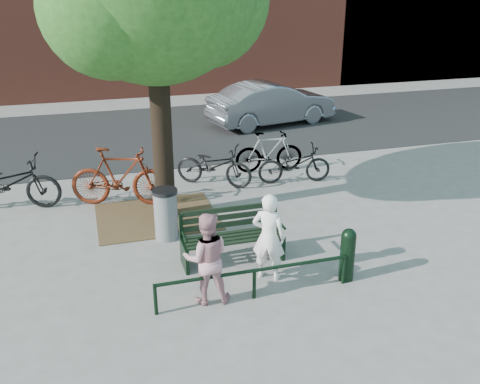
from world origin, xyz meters
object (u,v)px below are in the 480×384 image
object	(u,v)px
bollard	(347,253)
person_right	(207,258)
litter_bin	(166,214)
parked_car	(272,103)
park_bench	(231,234)
person_left	(269,237)
bicycle_c	(214,165)

from	to	relation	value
bollard	person_right	bearing A→B (deg)	178.91
litter_bin	parked_car	distance (m)	8.73
park_bench	litter_bin	size ratio (longest dim) A/B	1.79
parked_car	person_right	bearing A→B (deg)	143.28
person_left	litter_bin	world-z (taller)	person_left
park_bench	bollard	distance (m)	1.98
person_left	bollard	bearing A→B (deg)	-165.62
parked_car	bollard	bearing A→B (deg)	155.56
person_right	bollard	xyz separation A→B (m)	(2.30, -0.04, -0.24)
person_left	bicycle_c	distance (m)	4.33
bicycle_c	litter_bin	bearing A→B (deg)	-177.77
park_bench	person_left	xyz separation A→B (m)	(0.40, -0.77, 0.26)
person_right	person_left	bearing A→B (deg)	-153.24
park_bench	bicycle_c	world-z (taller)	same
park_bench	bollard	world-z (taller)	park_bench
bollard	bicycle_c	bearing A→B (deg)	102.26
parked_car	person_left	bearing A→B (deg)	148.20
person_left	parked_car	world-z (taller)	person_left
bicycle_c	person_right	bearing A→B (deg)	-160.84
person_left	bollard	distance (m)	1.29
park_bench	bollard	bearing A→B (deg)	-36.24
bicycle_c	parked_car	world-z (taller)	parked_car
bollard	bicycle_c	xyz separation A→B (m)	(-1.03, 4.73, 0.01)
person_left	parked_car	distance (m)	9.83
person_right	parked_car	size ratio (longest dim) A/B	0.34
person_right	litter_bin	xyz separation A→B (m)	(-0.25, 2.26, -0.23)
bollard	bicycle_c	world-z (taller)	bicycle_c
person_left	bollard	size ratio (longest dim) A/B	1.64
person_left	litter_bin	xyz separation A→B (m)	(-1.35, 1.90, -0.24)
park_bench	person_left	world-z (taller)	person_left
park_bench	parked_car	world-z (taller)	parked_car
litter_bin	parked_car	xyz separation A→B (m)	(4.70, 7.35, 0.20)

